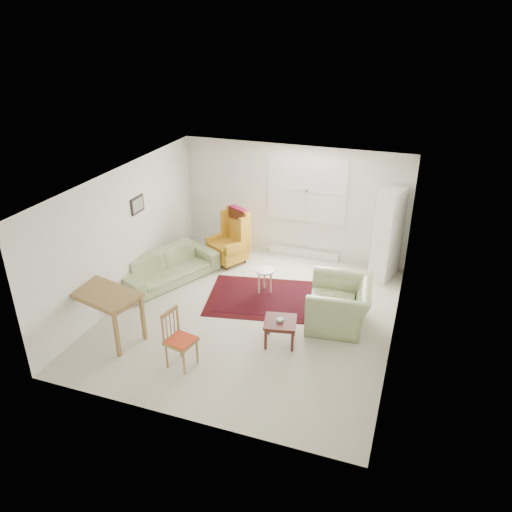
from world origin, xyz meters
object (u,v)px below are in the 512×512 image
(sofa, at_px, (168,262))
(armchair, at_px, (339,300))
(wingback_chair, at_px, (228,237))
(stool, at_px, (265,281))
(desk, at_px, (103,313))
(cabinet, at_px, (388,234))
(desk_chair, at_px, (181,340))
(coffee_table, at_px, (280,332))

(sofa, xyz_separation_m, armchair, (3.57, -0.41, 0.05))
(wingback_chair, relative_size, stool, 2.41)
(stool, distance_m, desk, 3.10)
(stool, xyz_separation_m, cabinet, (2.12, 1.48, 0.69))
(stool, bearing_deg, sofa, -174.30)
(sofa, distance_m, cabinet, 4.48)
(stool, distance_m, desk_chair, 2.63)
(sofa, relative_size, desk, 1.53)
(sofa, relative_size, wingback_chair, 1.74)
(sofa, distance_m, coffee_table, 3.07)
(cabinet, relative_size, desk, 1.37)
(desk, xyz_separation_m, desk_chair, (1.59, -0.29, 0.04))
(armchair, distance_m, desk_chair, 2.85)
(cabinet, xyz_separation_m, desk_chair, (-2.61, -4.06, -0.47))
(desk, bearing_deg, stool, 47.67)
(stool, distance_m, cabinet, 2.68)
(sofa, relative_size, coffee_table, 4.05)
(sofa, xyz_separation_m, stool, (2.00, 0.20, -0.17))
(armchair, bearing_deg, wingback_chair, -126.39)
(desk_chair, bearing_deg, wingback_chair, 22.23)
(coffee_table, relative_size, cabinet, 0.28)
(cabinet, xyz_separation_m, desk, (-4.20, -3.77, -0.50))
(armchair, xyz_separation_m, desk_chair, (-2.06, -1.97, -0.00))
(desk, bearing_deg, cabinet, 41.90)
(coffee_table, bearing_deg, desk_chair, -139.49)
(coffee_table, bearing_deg, armchair, 48.21)
(coffee_table, bearing_deg, sofa, 154.77)
(armchair, height_order, desk_chair, armchair)
(armchair, distance_m, desk, 4.02)
(wingback_chair, bearing_deg, desk_chair, -51.25)
(coffee_table, height_order, stool, stool)
(cabinet, height_order, desk_chair, cabinet)
(armchair, distance_m, cabinet, 2.21)
(coffee_table, relative_size, desk, 0.38)
(desk_chair, bearing_deg, armchair, -34.86)
(stool, bearing_deg, armchair, -21.26)
(coffee_table, height_order, desk, desk)
(armchair, distance_m, coffee_table, 1.23)
(cabinet, distance_m, desk_chair, 4.85)
(wingback_chair, height_order, cabinet, cabinet)
(wingback_chair, height_order, stool, wingback_chair)
(sofa, bearing_deg, armchair, -71.61)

